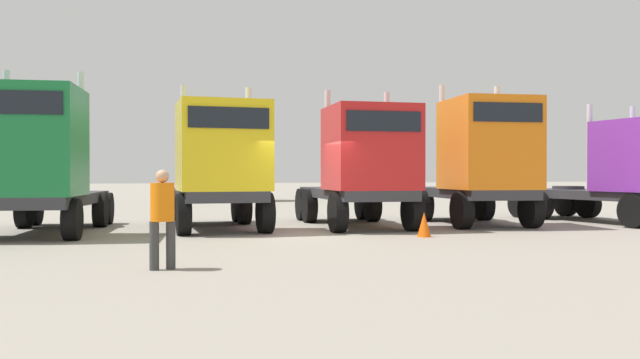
# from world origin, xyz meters

# --- Properties ---
(ground) EXTENTS (200.00, 200.00, 0.00)m
(ground) POSITION_xyz_m (0.00, 0.00, 0.00)
(ground) COLOR gray
(semi_truck_green) EXTENTS (3.29, 6.65, 4.40)m
(semi_truck_green) POSITION_xyz_m (-6.81, 1.29, 1.97)
(semi_truck_green) COLOR #333338
(semi_truck_green) RESTS_ON ground
(semi_truck_yellow) EXTENTS (2.57, 5.72, 4.20)m
(semi_truck_yellow) POSITION_xyz_m (-2.05, 1.60, 1.89)
(semi_truck_yellow) COLOR #333338
(semi_truck_yellow) RESTS_ON ground
(semi_truck_red) EXTENTS (2.92, 6.31, 4.17)m
(semi_truck_red) POSITION_xyz_m (2.19, 1.27, 1.88)
(semi_truck_red) COLOR #333338
(semi_truck_red) RESTS_ON ground
(semi_truck_orange) EXTENTS (3.15, 5.94, 4.51)m
(semi_truck_orange) POSITION_xyz_m (6.06, 1.09, 2.08)
(semi_truck_orange) COLOR #333338
(semi_truck_orange) RESTS_ON ground
(semi_truck_purple) EXTENTS (3.16, 6.60, 3.91)m
(semi_truck_purple) POSITION_xyz_m (10.96, 0.37, 1.74)
(semi_truck_purple) COLOR #333338
(semi_truck_purple) RESTS_ON ground
(visitor_in_hivis) EXTENTS (0.47, 0.47, 1.69)m
(visitor_in_hivis) POSITION_xyz_m (-3.99, -5.60, 0.98)
(visitor_in_hivis) COLOR #393939
(visitor_in_hivis) RESTS_ON ground
(traffic_cone_near) EXTENTS (0.36, 0.36, 0.64)m
(traffic_cone_near) POSITION_xyz_m (2.76, -1.66, 0.32)
(traffic_cone_near) COLOR #F2590C
(traffic_cone_near) RESTS_ON ground
(oak_far_left) EXTENTS (3.66, 3.66, 5.73)m
(oak_far_left) POSITION_xyz_m (-10.36, 20.24, 3.88)
(oak_far_left) COLOR #4C3823
(oak_far_left) RESTS_ON ground
(oak_far_centre) EXTENTS (3.59, 3.59, 5.58)m
(oak_far_centre) POSITION_xyz_m (1.79, 22.08, 3.77)
(oak_far_centre) COLOR #4C3823
(oak_far_centre) RESTS_ON ground
(oak_far_right) EXTENTS (3.66, 3.66, 5.39)m
(oak_far_right) POSITION_xyz_m (8.82, 20.95, 3.55)
(oak_far_right) COLOR #4C3823
(oak_far_right) RESTS_ON ground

